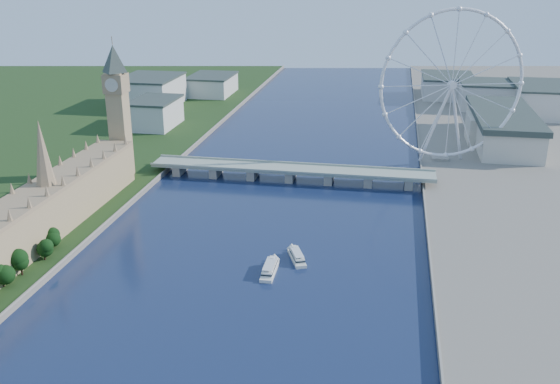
# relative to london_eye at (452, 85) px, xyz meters

# --- Properties ---
(parliament_range) EXTENTS (24.00, 200.00, 70.00)m
(parliament_range) POSITION_rel_london_eye_xyz_m (-247.98, -185.08, -49.04)
(parliament_range) COLOR tan
(parliament_range) RESTS_ON ground
(big_ben) EXTENTS (20.02, 20.02, 110.00)m
(big_ben) POSITION_rel_london_eye_xyz_m (-247.98, -77.08, -0.95)
(big_ben) COLOR tan
(big_ben) RESTS_ON ground
(westminster_bridge) EXTENTS (220.00, 22.00, 9.50)m
(westminster_bridge) POSITION_rel_london_eye_xyz_m (-119.98, -55.08, -60.89)
(westminster_bridge) COLOR gray
(westminster_bridge) RESTS_ON ground
(london_eye) EXTENTS (113.60, 39.12, 124.30)m
(london_eye) POSITION_rel_london_eye_xyz_m (0.00, 0.00, 0.00)
(london_eye) COLOR silver
(london_eye) RESTS_ON ground
(county_hall) EXTENTS (54.00, 144.00, 35.00)m
(county_hall) POSITION_rel_london_eye_xyz_m (55.02, 74.92, -67.52)
(county_hall) COLOR beige
(county_hall) RESTS_ON ground
(city_skyline) EXTENTS (505.00, 280.00, 32.00)m
(city_skyline) POSITION_rel_london_eye_xyz_m (-80.75, 205.00, -50.56)
(city_skyline) COLOR beige
(city_skyline) RESTS_ON ground
(tour_boat_near) EXTENTS (7.36, 27.67, 6.07)m
(tour_boat_near) POSITION_rel_london_eye_xyz_m (-105.94, -210.50, -67.52)
(tour_boat_near) COLOR silver
(tour_boat_near) RESTS_ON ground
(tour_boat_far) EXTENTS (15.63, 26.24, 5.63)m
(tour_boat_far) POSITION_rel_london_eye_xyz_m (-93.71, -192.37, -67.52)
(tour_boat_far) COLOR silver
(tour_boat_far) RESTS_ON ground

